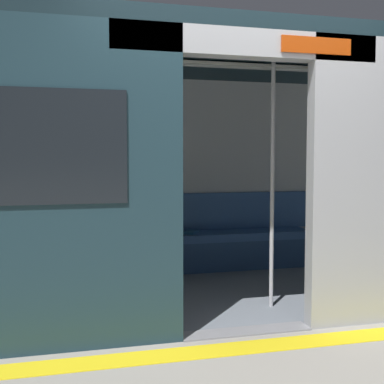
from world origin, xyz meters
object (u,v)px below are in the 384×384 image
object	(u,v)px
person_seated	(159,216)
handbag	(119,228)
grab_pole_door	(176,183)
train_car	(197,134)
bench_seat	(181,243)
book	(190,232)
grab_pole_far	(272,181)

from	to	relation	value
person_seated	handbag	distance (m)	0.47
grab_pole_door	train_car	bearing A→B (deg)	-117.22
handbag	train_car	bearing A→B (deg)	121.37
bench_seat	train_car	bearing A→B (deg)	85.68
bench_seat	handbag	size ratio (longest dim) A/B	12.22
bench_seat	grab_pole_door	bearing A→B (deg)	75.17
book	grab_pole_far	world-z (taller)	grab_pole_far
person_seated	grab_pole_far	size ratio (longest dim) A/B	0.52
bench_seat	handbag	distance (m)	0.73
train_car	handbag	world-z (taller)	train_car
bench_seat	grab_pole_door	world-z (taller)	grab_pole_door
handbag	grab_pole_far	world-z (taller)	grab_pole_far
train_car	book	bearing A→B (deg)	-100.87
bench_seat	book	xyz separation A→B (m)	(-0.12, -0.05, 0.12)
book	person_seated	bearing A→B (deg)	48.74
book	grab_pole_far	xyz separation A→B (m)	(-0.32, 1.60, 0.66)
handbag	grab_pole_door	world-z (taller)	grab_pole_door
bench_seat	person_seated	bearing A→B (deg)	10.92
person_seated	handbag	xyz separation A→B (m)	(0.43, -0.13, -0.14)
train_car	person_seated	distance (m)	1.28
bench_seat	grab_pole_far	world-z (taller)	grab_pole_far
book	train_car	bearing A→B (deg)	113.38
train_car	person_seated	size ratio (longest dim) A/B	5.50
handbag	grab_pole_door	xyz separation A→B (m)	(-0.26, 1.75, 0.59)
bench_seat	grab_pole_door	size ratio (longest dim) A/B	1.43
person_seated	book	bearing A→B (deg)	-165.51
train_car	grab_pole_far	size ratio (longest dim) A/B	2.88
book	handbag	bearing A→B (deg)	32.39
handbag	person_seated	bearing A→B (deg)	163.12
bench_seat	person_seated	world-z (taller)	person_seated
train_car	bench_seat	distance (m)	1.54
train_car	person_seated	bearing A→B (deg)	-77.30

